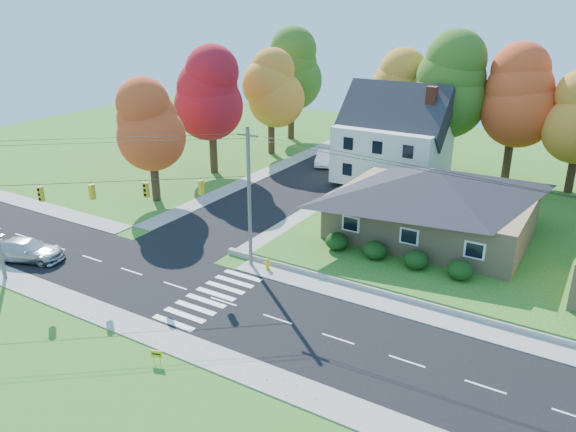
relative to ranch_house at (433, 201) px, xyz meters
name	(u,v)px	position (x,y,z in m)	size (l,w,h in m)	color
ground	(223,302)	(-8.00, -16.00, -3.27)	(120.00, 120.00, 0.00)	#3D7923
road_main	(223,302)	(-8.00, -16.00, -3.26)	(90.00, 8.00, 0.02)	black
road_cross	(312,177)	(-16.00, 10.00, -3.25)	(8.00, 44.00, 0.02)	black
sidewalk_north	(267,270)	(-8.00, -11.00, -3.23)	(90.00, 2.00, 0.08)	#9C9A90
sidewalk_south	(169,340)	(-8.00, -21.00, -3.23)	(90.00, 2.00, 0.08)	#9C9A90
lawn	(509,229)	(5.00, 5.00, -3.02)	(30.00, 30.00, 0.50)	#3D7923
ranch_house	(433,201)	(0.00, 0.00, 0.00)	(14.60, 10.60, 5.40)	tan
colonial_house	(393,140)	(-7.96, 12.00, 1.32)	(10.40, 8.40, 9.60)	silver
hedge_row	(395,255)	(-0.50, -6.20, -2.13)	(10.70, 1.70, 1.27)	#163A10
traffic_infrastructure	(231,218)	(-8.15, -14.65, 1.88)	(38.10, 10.66, 10.00)	#666059
tree_lot_0	(398,93)	(-10.00, 18.00, 5.04)	(6.72, 6.72, 12.51)	#3F2A19
tree_lot_1	(453,86)	(-4.00, 17.00, 6.35)	(7.84, 7.84, 14.60)	#3F2A19
tree_lot_2	(517,96)	(2.00, 18.00, 5.70)	(7.28, 7.28, 13.56)	#3F2A19
tree_west_0	(150,125)	(-25.00, -4.00, 3.89)	(6.16, 6.16, 11.47)	#3F2A19
tree_west_1	(211,94)	(-26.00, 6.00, 5.20)	(7.28, 7.28, 13.56)	#3F2A19
tree_west_2	(271,89)	(-25.00, 16.00, 4.54)	(6.72, 6.72, 12.51)	#3F2A19
tree_west_3	(291,70)	(-27.00, 24.00, 5.85)	(7.84, 7.84, 14.60)	#3F2A19
silver_sedan	(27,250)	(-23.78, -18.49, -2.47)	(2.17, 5.35, 1.55)	#B9B9BC
white_car	(324,158)	(-17.10, 14.88, -2.45)	(1.68, 4.83, 1.59)	white
fire_hydrant	(267,264)	(-8.07, -10.84, -2.84)	(0.49, 0.39, 0.88)	gold
yard_sign	(156,354)	(-7.08, -22.87, -2.70)	(0.61, 0.24, 0.79)	black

